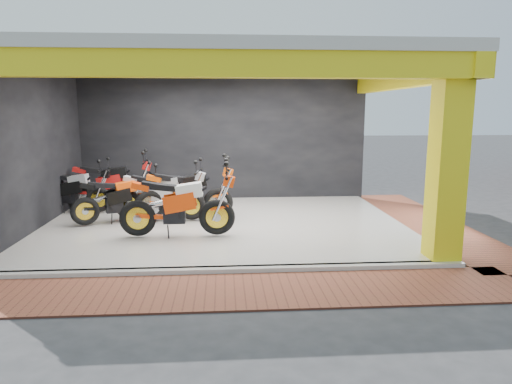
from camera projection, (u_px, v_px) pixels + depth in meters
ground at (225, 254)px, 8.42m from camera, size 80.00×80.00×0.00m
showroom_floor at (224, 225)px, 10.38m from camera, size 8.00×6.00×0.10m
showroom_ceiling at (222, 64)px, 9.75m from camera, size 8.40×6.40×0.20m
back_wall at (223, 141)px, 13.12m from camera, size 8.20×0.20×3.50m
left_wall at (32, 151)px, 9.79m from camera, size 0.20×6.20×3.50m
corner_column at (447, 163)px, 7.64m from camera, size 0.50×0.50×3.50m
header_beam_front at (222, 64)px, 6.86m from camera, size 8.40×0.30×0.40m
header_beam_right at (403, 79)px, 10.08m from camera, size 0.30×6.40×0.40m
floor_kerb at (225, 270)px, 7.41m from camera, size 8.00×0.20×0.10m
paver_front at (225, 291)px, 6.65m from camera, size 9.00×1.40×0.03m
paver_right at (429, 223)px, 10.72m from camera, size 1.40×7.00×0.03m
moto_hero at (217, 200)px, 9.13m from camera, size 2.45×0.92×1.49m
moto_row_a at (191, 191)px, 10.42m from camera, size 2.34×1.11×1.38m
moto_row_b at (218, 189)px, 10.61m from camera, size 2.45×1.15×1.45m
moto_row_c at (146, 193)px, 10.55m from camera, size 2.23×1.53×1.28m
moto_row_d at (138, 180)px, 11.90m from camera, size 2.41×1.01×1.45m
moto_row_e at (98, 187)px, 11.26m from camera, size 2.22×1.04×1.31m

